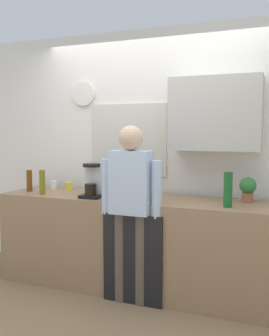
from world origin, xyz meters
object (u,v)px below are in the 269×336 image
(bottle_olive_oil, at_px, (42,182))
(potted_plant, at_px, (248,188))
(person_at_sink, at_px, (131,199))
(bottle_green_wine, at_px, (228,190))
(cup_white_mug, at_px, (54,185))
(coffee_maker, at_px, (93,182))
(mixing_bowl, at_px, (125,194))
(bottle_amber_beer, at_px, (29,181))
(cup_yellow_cup, at_px, (69,186))
(bottle_clear_soda, at_px, (99,180))

(bottle_olive_oil, height_order, potted_plant, bottle_olive_oil)
(bottle_olive_oil, height_order, person_at_sink, person_at_sink)
(bottle_green_wine, bearing_deg, bottle_olive_oil, -178.99)
(cup_white_mug, bearing_deg, bottle_olive_oil, -75.40)
(coffee_maker, height_order, bottle_green_wine, coffee_maker)
(bottle_olive_oil, bearing_deg, mixing_bowl, 6.58)
(cup_white_mug, bearing_deg, bottle_amber_beer, -124.97)
(bottle_olive_oil, distance_m, mixing_bowl, 0.88)
(mixing_bowl, bearing_deg, coffee_maker, -169.29)
(bottle_olive_oil, distance_m, person_at_sink, 1.04)
(bottle_amber_beer, xyz_separation_m, cup_yellow_cup, (0.34, 0.23, -0.07))
(mixing_bowl, bearing_deg, bottle_green_wine, -3.93)
(person_at_sink, bearing_deg, potted_plant, 34.61)
(coffee_maker, relative_size, cup_yellow_cup, 3.88)
(bottle_green_wine, xyz_separation_m, cup_white_mug, (-1.93, 0.29, -0.10))
(coffee_maker, height_order, potted_plant, coffee_maker)
(bottle_clear_soda, distance_m, mixing_bowl, 0.43)
(bottle_green_wine, relative_size, cup_yellow_cup, 3.53)
(potted_plant, bearing_deg, cup_yellow_cup, 179.01)
(bottle_green_wine, xyz_separation_m, bottle_clear_soda, (-1.35, 0.25, -0.01))
(bottle_olive_oil, xyz_separation_m, mixing_bowl, (0.87, 0.10, -0.08))
(cup_yellow_cup, bearing_deg, potted_plant, -0.99)
(cup_yellow_cup, xyz_separation_m, cup_white_mug, (-0.19, -0.01, 0.01))
(cup_white_mug, height_order, mixing_bowl, cup_white_mug)
(bottle_green_wine, distance_m, bottle_amber_beer, 2.09)
(coffee_maker, bearing_deg, potted_plant, 10.43)
(coffee_maker, relative_size, mixing_bowl, 1.50)
(cup_yellow_cup, distance_m, mixing_bowl, 0.80)
(bottle_olive_oil, relative_size, cup_yellow_cup, 2.94)
(potted_plant, bearing_deg, bottle_amber_beer, -174.89)
(bottle_olive_oil, distance_m, cup_white_mug, 0.35)
(bottle_green_wine, bearing_deg, person_at_sink, -168.90)
(bottle_clear_soda, height_order, bottle_amber_beer, bottle_clear_soda)
(coffee_maker, height_order, bottle_clear_soda, coffee_maker)
(cup_white_mug, xyz_separation_m, potted_plant, (2.07, -0.02, 0.08))
(bottle_olive_oil, distance_m, potted_plant, 2.01)
(bottle_clear_soda, xyz_separation_m, potted_plant, (1.49, 0.02, -0.01))
(bottle_olive_oil, xyz_separation_m, cup_yellow_cup, (0.10, 0.34, -0.08))
(bottle_clear_soda, bearing_deg, person_at_sink, -38.06)
(bottle_clear_soda, relative_size, cup_yellow_cup, 3.29)
(mixing_bowl, height_order, potted_plant, potted_plant)
(coffee_maker, xyz_separation_m, bottle_clear_soda, (-0.06, 0.25, -0.01))
(coffee_maker, xyz_separation_m, bottle_amber_beer, (-0.80, 0.06, -0.03))
(mixing_bowl, xyz_separation_m, person_at_sink, (0.16, -0.23, -0.00))
(bottle_olive_oil, bearing_deg, potted_plant, 8.71)
(bottle_olive_oil, bearing_deg, bottle_amber_beer, 156.21)
(coffee_maker, xyz_separation_m, mixing_bowl, (0.31, 0.06, -0.11))
(bottle_olive_oil, xyz_separation_m, bottle_amber_beer, (-0.24, 0.11, -0.01))
(mixing_bowl, bearing_deg, bottle_amber_beer, 179.72)
(bottle_green_wine, relative_size, person_at_sink, 0.19)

